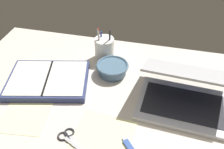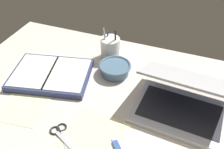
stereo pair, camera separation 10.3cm
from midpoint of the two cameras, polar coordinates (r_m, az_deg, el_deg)
name	(u,v)px [view 1 (the left image)]	position (r cm, az deg, el deg)	size (l,w,h in cm)	color
desk_top	(110,112)	(99.09, -3.48, -8.71)	(140.00, 100.00, 2.00)	beige
laptop	(185,94)	(99.87, 13.53, -4.48)	(36.65, 32.40, 18.34)	silver
bowl	(112,68)	(112.58, -2.54, 1.30)	(14.68, 14.68, 5.25)	slate
pen_cup	(104,49)	(120.75, -4.21, 5.84)	(9.28, 9.28, 16.88)	white
planner	(48,80)	(113.37, -16.94, -1.31)	(38.73, 31.70, 3.37)	navy
scissors	(68,137)	(92.24, -13.23, -13.94)	(12.45, 11.13, 0.80)	#B7B7BC
paper_sheet_front	(98,145)	(88.90, -6.69, -15.98)	(20.88, 27.72, 0.16)	#F4EFB2
paper_sheet_beside_planner	(28,110)	(105.17, -21.34, -7.75)	(17.60, 23.23, 0.16)	#F4EFB2
usb_drive	(129,146)	(87.61, 0.44, -16.31)	(5.92, 6.49, 1.00)	#33519E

